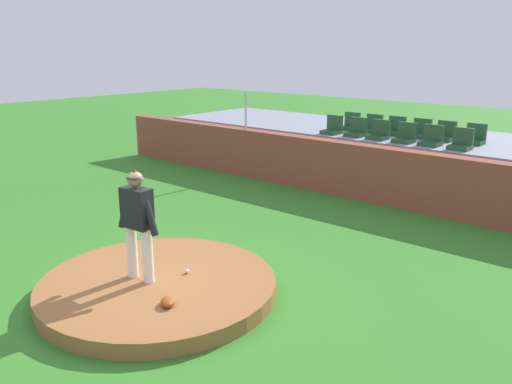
{
  "coord_description": "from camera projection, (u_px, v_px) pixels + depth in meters",
  "views": [
    {
      "loc": [
        5.91,
        -4.64,
        3.7
      ],
      "look_at": [
        0.0,
        2.34,
        1.14
      ],
      "focal_mm": 36.57,
      "sensor_mm": 36.0,
      "label": 1
    }
  ],
  "objects": [
    {
      "name": "ground_plane",
      "position": [
        159.0,
        293.0,
        8.09
      ],
      "size": [
        60.0,
        60.0,
        0.0
      ],
      "primitive_type": "plane",
      "color": "#337B25"
    },
    {
      "name": "stadium_chair_0",
      "position": [
        333.0,
        128.0,
        14.45
      ],
      "size": [
        0.48,
        0.44,
        0.5
      ],
      "rotation": [
        0.0,
        0.0,
        3.14
      ],
      "color": "#25512E",
      "rests_on": "bleacher_platform"
    },
    {
      "name": "stadium_chair_2",
      "position": [
        379.0,
        133.0,
        13.58
      ],
      "size": [
        0.48,
        0.44,
        0.5
      ],
      "rotation": [
        0.0,
        0.0,
        3.14
      ],
      "color": "#25512E",
      "rests_on": "bleacher_platform"
    },
    {
      "name": "bleacher_platform",
      "position": [
        412.0,
        158.0,
        14.59
      ],
      "size": [
        15.74,
        3.78,
        1.36
      ],
      "primitive_type": "cube",
      "color": "gray",
      "rests_on": "ground_plane"
    },
    {
      "name": "stadium_chair_1",
      "position": [
        357.0,
        130.0,
        14.04
      ],
      "size": [
        0.48,
        0.44,
        0.5
      ],
      "rotation": [
        0.0,
        0.0,
        3.14
      ],
      "color": "#25512E",
      "rests_on": "bleacher_platform"
    },
    {
      "name": "brick_barrier",
      "position": [
        370.0,
        173.0,
        12.82
      ],
      "size": [
        18.0,
        0.4,
        1.38
      ],
      "primitive_type": "cube",
      "color": "brown",
      "rests_on": "ground_plane"
    },
    {
      "name": "baseball",
      "position": [
        187.0,
        271.0,
        8.22
      ],
      "size": [
        0.07,
        0.07,
        0.07
      ],
      "primitive_type": "sphere",
      "color": "white",
      "rests_on": "pitchers_mound"
    },
    {
      "name": "stadium_chair_3",
      "position": [
        405.0,
        136.0,
        13.12
      ],
      "size": [
        0.48,
        0.44,
        0.5
      ],
      "rotation": [
        0.0,
        0.0,
        3.14
      ],
      "color": "#25512E",
      "rests_on": "bleacher_platform"
    },
    {
      "name": "stadium_chair_9",
      "position": [
        421.0,
        132.0,
        13.81
      ],
      "size": [
        0.48,
        0.44,
        0.5
      ],
      "rotation": [
        0.0,
        0.0,
        3.14
      ],
      "color": "#25512E",
      "rests_on": "bleacher_platform"
    },
    {
      "name": "pitcher",
      "position": [
        137.0,
        217.0,
        7.77
      ],
      "size": [
        0.83,
        0.29,
        1.73
      ],
      "rotation": [
        0.0,
        0.0,
        0.09
      ],
      "color": "silver",
      "rests_on": "pitchers_mound"
    },
    {
      "name": "stadium_chair_8",
      "position": [
        395.0,
        129.0,
        14.26
      ],
      "size": [
        0.48,
        0.44,
        0.5
      ],
      "rotation": [
        0.0,
        0.0,
        3.14
      ],
      "color": "#25512E",
      "rests_on": "bleacher_platform"
    },
    {
      "name": "stadium_chair_5",
      "position": [
        461.0,
        143.0,
        12.24
      ],
      "size": [
        0.48,
        0.44,
        0.5
      ],
      "rotation": [
        0.0,
        0.0,
        3.14
      ],
      "color": "#25512E",
      "rests_on": "bleacher_platform"
    },
    {
      "name": "pitchers_mound",
      "position": [
        158.0,
        286.0,
        8.05
      ],
      "size": [
        3.64,
        3.64,
        0.24
      ],
      "primitive_type": "cylinder",
      "color": "#945E33",
      "rests_on": "ground_plane"
    },
    {
      "name": "fielding_glove",
      "position": [
        168.0,
        302.0,
        7.2
      ],
      "size": [
        0.36,
        0.35,
        0.11
      ],
      "primitive_type": "ellipsoid",
      "rotation": [
        0.0,
        0.0,
        5.56
      ],
      "color": "#8F4117",
      "rests_on": "pitchers_mound"
    },
    {
      "name": "stadium_chair_7",
      "position": [
        373.0,
        127.0,
        14.69
      ],
      "size": [
        0.48,
        0.44,
        0.5
      ],
      "rotation": [
        0.0,
        0.0,
        3.14
      ],
      "color": "#25512E",
      "rests_on": "bleacher_platform"
    },
    {
      "name": "fence_post_left",
      "position": [
        246.0,
        111.0,
        15.02
      ],
      "size": [
        0.06,
        0.06,
        1.07
      ],
      "primitive_type": "cylinder",
      "color": "silver",
      "rests_on": "brick_barrier"
    },
    {
      "name": "stadium_chair_10",
      "position": [
        445.0,
        134.0,
        13.39
      ],
      "size": [
        0.48,
        0.44,
        0.5
      ],
      "rotation": [
        0.0,
        0.0,
        3.14
      ],
      "color": "#25512E",
      "rests_on": "bleacher_platform"
    },
    {
      "name": "stadium_chair_6",
      "position": [
        350.0,
        124.0,
        15.13
      ],
      "size": [
        0.48,
        0.44,
        0.5
      ],
      "rotation": [
        0.0,
        0.0,
        3.14
      ],
      "color": "#25512E",
      "rests_on": "bleacher_platform"
    },
    {
      "name": "stadium_chair_4",
      "position": [
        431.0,
        139.0,
        12.72
      ],
      "size": [
        0.48,
        0.44,
        0.5
      ],
      "rotation": [
        0.0,
        0.0,
        3.14
      ],
      "color": "#25512E",
      "rests_on": "bleacher_platform"
    },
    {
      "name": "stadium_chair_11",
      "position": [
        475.0,
        138.0,
        12.93
      ],
      "size": [
        0.48,
        0.44,
        0.5
      ],
      "rotation": [
        0.0,
        0.0,
        3.14
      ],
      "color": "#25512E",
      "rests_on": "bleacher_platform"
    }
  ]
}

